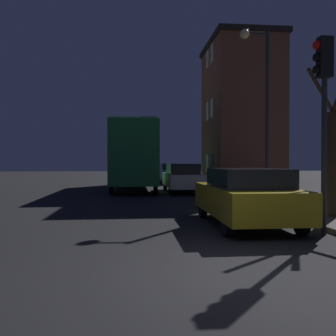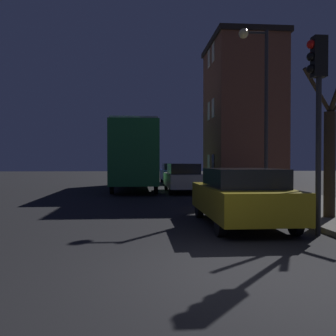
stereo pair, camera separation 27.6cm
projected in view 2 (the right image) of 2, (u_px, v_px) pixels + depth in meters
name	position (u px, v px, depth m)	size (l,w,h in m)	color
ground_plane	(223.00, 277.00, 5.30)	(120.00, 120.00, 0.00)	black
brick_building	(242.00, 114.00, 22.66)	(4.02, 5.72, 8.80)	brown
streetlamp	(260.00, 91.00, 14.30)	(1.15, 0.37, 6.58)	#28282B
traffic_light	(317.00, 93.00, 8.26)	(0.43, 0.24, 4.40)	#28282B
bare_tree	(330.00, 153.00, 10.16)	(2.05, 0.91, 3.95)	#2D2319
bus	(134.00, 151.00, 22.16)	(2.43, 9.84, 3.79)	#1E6B33
car_near_lane	(241.00, 196.00, 9.57)	(1.87, 4.33, 1.46)	olive
car_mid_lane	(183.00, 177.00, 19.97)	(1.72, 4.78, 1.54)	beige
car_far_lane	(173.00, 173.00, 28.28)	(1.71, 4.45, 1.51)	navy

